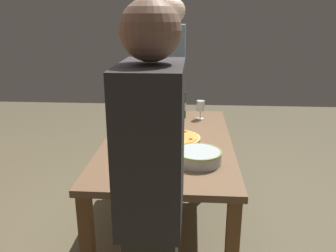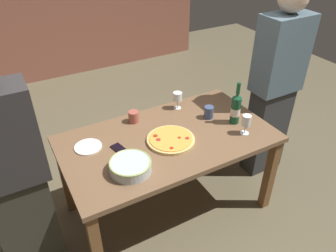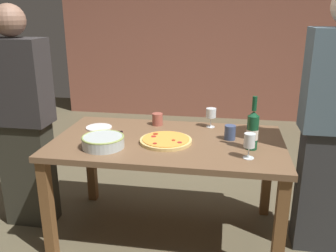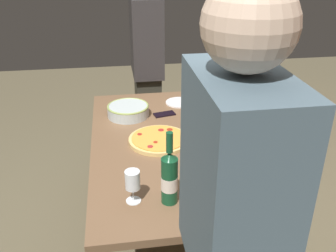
{
  "view_description": "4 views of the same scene",
  "coord_description": "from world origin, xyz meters",
  "px_view_note": "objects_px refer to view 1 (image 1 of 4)",
  "views": [
    {
      "loc": [
        -2.34,
        -0.16,
        1.6
      ],
      "look_at": [
        0.0,
        0.0,
        0.85
      ],
      "focal_mm": 37.18,
      "sensor_mm": 36.0,
      "label": 1
    },
    {
      "loc": [
        -0.97,
        -1.75,
        2.2
      ],
      "look_at": [
        0.0,
        0.0,
        0.85
      ],
      "focal_mm": 34.86,
      "sensor_mm": 36.0,
      "label": 2
    },
    {
      "loc": [
        0.39,
        -2.33,
        1.62
      ],
      "look_at": [
        0.0,
        0.0,
        0.85
      ],
      "focal_mm": 38.35,
      "sensor_mm": 36.0,
      "label": 3
    },
    {
      "loc": [
        1.94,
        -0.29,
        1.82
      ],
      "look_at": [
        0.0,
        0.0,
        0.85
      ],
      "focal_mm": 40.32,
      "sensor_mm": 36.0,
      "label": 4
    }
  ],
  "objects_px": {
    "side_plate": "(131,172)",
    "cup_amber": "(120,139)",
    "dining_table": "(168,151)",
    "wine_glass_by_bottle": "(128,113)",
    "wine_glass_near_pizza": "(201,106)",
    "wine_bottle": "(182,103)",
    "pizza": "(175,138)",
    "person_guest_left": "(153,209)",
    "cup_ceramic": "(162,116)",
    "person_host": "(173,89)",
    "cell_phone": "(159,160)",
    "serving_bowl": "(198,156)"
  },
  "relations": [
    {
      "from": "serving_bowl",
      "to": "wine_glass_near_pizza",
      "type": "xyz_separation_m",
      "value": [
        0.94,
        -0.03,
        0.07
      ]
    },
    {
      "from": "wine_glass_near_pizza",
      "to": "cup_ceramic",
      "type": "height_order",
      "value": "wine_glass_near_pizza"
    },
    {
      "from": "dining_table",
      "to": "wine_glass_by_bottle",
      "type": "height_order",
      "value": "wine_glass_by_bottle"
    },
    {
      "from": "wine_bottle",
      "to": "wine_glass_by_bottle",
      "type": "bearing_deg",
      "value": 124.64
    },
    {
      "from": "pizza",
      "to": "person_guest_left",
      "type": "distance_m",
      "value": 1.09
    },
    {
      "from": "pizza",
      "to": "wine_glass_by_bottle",
      "type": "relative_size",
      "value": 2.38
    },
    {
      "from": "wine_glass_by_bottle",
      "to": "cell_phone",
      "type": "distance_m",
      "value": 0.73
    },
    {
      "from": "wine_bottle",
      "to": "cell_phone",
      "type": "relative_size",
      "value": 2.45
    },
    {
      "from": "wine_bottle",
      "to": "wine_glass_by_bottle",
      "type": "xyz_separation_m",
      "value": [
        -0.29,
        0.42,
        -0.02
      ]
    },
    {
      "from": "wine_glass_by_bottle",
      "to": "wine_glass_near_pizza",
      "type": "bearing_deg",
      "value": -65.63
    },
    {
      "from": "dining_table",
      "to": "side_plate",
      "type": "height_order",
      "value": "side_plate"
    },
    {
      "from": "wine_glass_near_pizza",
      "to": "person_guest_left",
      "type": "relative_size",
      "value": 0.1
    },
    {
      "from": "pizza",
      "to": "cup_ceramic",
      "type": "xyz_separation_m",
      "value": [
        0.43,
        0.13,
        0.04
      ]
    },
    {
      "from": "wine_glass_by_bottle",
      "to": "cup_amber",
      "type": "xyz_separation_m",
      "value": [
        -0.42,
        -0.01,
        -0.06
      ]
    },
    {
      "from": "wine_glass_near_pizza",
      "to": "cell_phone",
      "type": "relative_size",
      "value": 1.11
    },
    {
      "from": "pizza",
      "to": "person_guest_left",
      "type": "height_order",
      "value": "person_guest_left"
    },
    {
      "from": "cup_amber",
      "to": "person_host",
      "type": "relative_size",
      "value": 0.05
    },
    {
      "from": "cup_amber",
      "to": "cell_phone",
      "type": "relative_size",
      "value": 0.65
    },
    {
      "from": "cup_amber",
      "to": "wine_glass_near_pizza",
      "type": "bearing_deg",
      "value": -39.67
    },
    {
      "from": "wine_bottle",
      "to": "cell_phone",
      "type": "height_order",
      "value": "wine_bottle"
    },
    {
      "from": "pizza",
      "to": "person_guest_left",
      "type": "relative_size",
      "value": 0.22
    },
    {
      "from": "dining_table",
      "to": "person_guest_left",
      "type": "bearing_deg",
      "value": -179.33
    },
    {
      "from": "wine_glass_by_bottle",
      "to": "cup_amber",
      "type": "distance_m",
      "value": 0.42
    },
    {
      "from": "serving_bowl",
      "to": "cup_amber",
      "type": "height_order",
      "value": "cup_amber"
    },
    {
      "from": "person_host",
      "to": "cup_amber",
      "type": "bearing_deg",
      "value": -14.97
    },
    {
      "from": "cup_ceramic",
      "to": "pizza",
      "type": "bearing_deg",
      "value": -162.95
    },
    {
      "from": "side_plate",
      "to": "cell_phone",
      "type": "height_order",
      "value": "same"
    },
    {
      "from": "serving_bowl",
      "to": "wine_glass_near_pizza",
      "type": "distance_m",
      "value": 0.94
    },
    {
      "from": "pizza",
      "to": "cup_amber",
      "type": "height_order",
      "value": "cup_amber"
    },
    {
      "from": "dining_table",
      "to": "cup_ceramic",
      "type": "relative_size",
      "value": 15.65
    },
    {
      "from": "cell_phone",
      "to": "person_host",
      "type": "bearing_deg",
      "value": 167.17
    },
    {
      "from": "dining_table",
      "to": "cell_phone",
      "type": "distance_m",
      "value": 0.39
    },
    {
      "from": "cup_ceramic",
      "to": "person_host",
      "type": "bearing_deg",
      "value": -4.41
    },
    {
      "from": "cup_amber",
      "to": "dining_table",
      "type": "bearing_deg",
      "value": -66.79
    },
    {
      "from": "person_host",
      "to": "cell_phone",
      "type": "bearing_deg",
      "value": -1.65
    },
    {
      "from": "pizza",
      "to": "wine_glass_near_pizza",
      "type": "distance_m",
      "value": 0.59
    },
    {
      "from": "serving_bowl",
      "to": "pizza",
      "type": "bearing_deg",
      "value": 21.88
    },
    {
      "from": "wine_glass_by_bottle",
      "to": "person_host",
      "type": "height_order",
      "value": "person_host"
    },
    {
      "from": "wine_bottle",
      "to": "wine_glass_near_pizza",
      "type": "relative_size",
      "value": 2.21
    },
    {
      "from": "wine_bottle",
      "to": "cup_amber",
      "type": "xyz_separation_m",
      "value": [
        -0.7,
        0.4,
        -0.08
      ]
    },
    {
      "from": "cup_ceramic",
      "to": "person_host",
      "type": "xyz_separation_m",
      "value": [
        0.66,
        -0.05,
        0.1
      ]
    },
    {
      "from": "pizza",
      "to": "person_guest_left",
      "type": "bearing_deg",
      "value": 177.85
    },
    {
      "from": "side_plate",
      "to": "wine_bottle",
      "type": "bearing_deg",
      "value": -12.37
    },
    {
      "from": "serving_bowl",
      "to": "cup_amber",
      "type": "bearing_deg",
      "value": 63.92
    },
    {
      "from": "serving_bowl",
      "to": "person_host",
      "type": "relative_size",
      "value": 0.16
    },
    {
      "from": "pizza",
      "to": "side_plate",
      "type": "bearing_deg",
      "value": 158.36
    },
    {
      "from": "pizza",
      "to": "cell_phone",
      "type": "distance_m",
      "value": 0.38
    },
    {
      "from": "cup_amber",
      "to": "cell_phone",
      "type": "xyz_separation_m",
      "value": [
        -0.24,
        -0.29,
        -0.04
      ]
    },
    {
      "from": "side_plate",
      "to": "cup_amber",
      "type": "bearing_deg",
      "value": 19.5
    },
    {
      "from": "pizza",
      "to": "wine_bottle",
      "type": "height_order",
      "value": "wine_bottle"
    }
  ]
}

